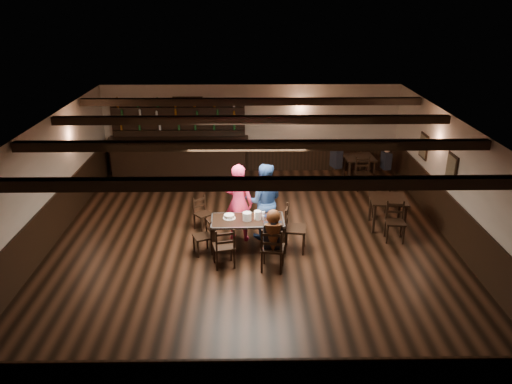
{
  "coord_description": "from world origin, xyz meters",
  "views": [
    {
      "loc": [
        -0.07,
        -9.97,
        5.27
      ],
      "look_at": [
        0.08,
        0.2,
        1.18
      ],
      "focal_mm": 35.0,
      "sensor_mm": 36.0,
      "label": 1
    }
  ],
  "objects_px": {
    "man_blue": "(264,201)",
    "cake": "(229,217)",
    "dining_table": "(248,223)",
    "woman_pink": "(238,203)",
    "bar_counter": "(179,151)",
    "chair_near_left": "(225,245)",
    "chair_near_right": "(272,247)"
  },
  "relations": [
    {
      "from": "chair_near_right",
      "to": "woman_pink",
      "type": "xyz_separation_m",
      "value": [
        -0.69,
        1.45,
        0.34
      ]
    },
    {
      "from": "chair_near_right",
      "to": "dining_table",
      "type": "bearing_deg",
      "value": 119.28
    },
    {
      "from": "chair_near_right",
      "to": "bar_counter",
      "type": "xyz_separation_m",
      "value": [
        -2.59,
        5.9,
        0.16
      ]
    },
    {
      "from": "cake",
      "to": "bar_counter",
      "type": "bearing_deg",
      "value": 108.98
    },
    {
      "from": "chair_near_left",
      "to": "chair_near_right",
      "type": "distance_m",
      "value": 0.97
    },
    {
      "from": "chair_near_left",
      "to": "dining_table",
      "type": "bearing_deg",
      "value": 56.56
    },
    {
      "from": "bar_counter",
      "to": "chair_near_right",
      "type": "bearing_deg",
      "value": -66.32
    },
    {
      "from": "dining_table",
      "to": "woman_pink",
      "type": "bearing_deg",
      "value": 109.38
    },
    {
      "from": "man_blue",
      "to": "bar_counter",
      "type": "distance_m",
      "value": 5.02
    },
    {
      "from": "dining_table",
      "to": "woman_pink",
      "type": "distance_m",
      "value": 0.65
    },
    {
      "from": "dining_table",
      "to": "man_blue",
      "type": "relative_size",
      "value": 0.89
    },
    {
      "from": "woman_pink",
      "to": "man_blue",
      "type": "bearing_deg",
      "value": -154.27
    },
    {
      "from": "cake",
      "to": "woman_pink",
      "type": "bearing_deg",
      "value": 69.08
    },
    {
      "from": "cake",
      "to": "bar_counter",
      "type": "distance_m",
      "value": 5.25
    },
    {
      "from": "woman_pink",
      "to": "dining_table",
      "type": "bearing_deg",
      "value": 125.4
    },
    {
      "from": "man_blue",
      "to": "cake",
      "type": "relative_size",
      "value": 6.51
    },
    {
      "from": "dining_table",
      "to": "chair_near_left",
      "type": "bearing_deg",
      "value": -123.44
    },
    {
      "from": "woman_pink",
      "to": "man_blue",
      "type": "distance_m",
      "value": 0.58
    },
    {
      "from": "dining_table",
      "to": "cake",
      "type": "height_order",
      "value": "cake"
    },
    {
      "from": "chair_near_left",
      "to": "woman_pink",
      "type": "height_order",
      "value": "woman_pink"
    },
    {
      "from": "man_blue",
      "to": "chair_near_left",
      "type": "bearing_deg",
      "value": 59.6
    },
    {
      "from": "woman_pink",
      "to": "bar_counter",
      "type": "relative_size",
      "value": 0.43
    },
    {
      "from": "chair_near_left",
      "to": "woman_pink",
      "type": "relative_size",
      "value": 0.49
    },
    {
      "from": "dining_table",
      "to": "chair_near_left",
      "type": "relative_size",
      "value": 1.77
    },
    {
      "from": "woman_pink",
      "to": "chair_near_right",
      "type": "bearing_deg",
      "value": 131.55
    },
    {
      "from": "man_blue",
      "to": "bar_counter",
      "type": "xyz_separation_m",
      "value": [
        -2.47,
        4.36,
        -0.16
      ]
    },
    {
      "from": "woman_pink",
      "to": "cake",
      "type": "distance_m",
      "value": 0.55
    },
    {
      "from": "bar_counter",
      "to": "cake",
      "type": "bearing_deg",
      "value": -71.02
    },
    {
      "from": "cake",
      "to": "bar_counter",
      "type": "xyz_separation_m",
      "value": [
        -1.71,
        4.96,
        -0.07
      ]
    },
    {
      "from": "chair_near_right",
      "to": "man_blue",
      "type": "bearing_deg",
      "value": 94.26
    },
    {
      "from": "woman_pink",
      "to": "bar_counter",
      "type": "height_order",
      "value": "bar_counter"
    },
    {
      "from": "dining_table",
      "to": "man_blue",
      "type": "height_order",
      "value": "man_blue"
    }
  ]
}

